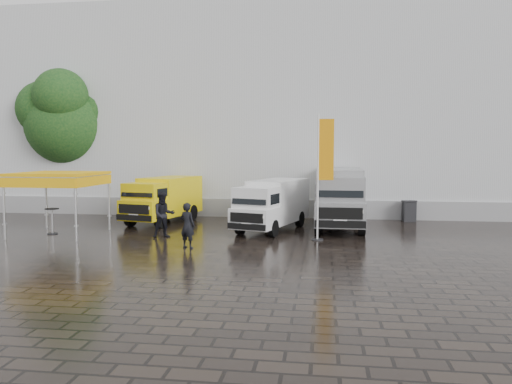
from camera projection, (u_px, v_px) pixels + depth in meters
ground at (282, 245)px, 19.39m from camera, size 120.00×120.00×0.00m
exhibition_hall at (331, 117)px, 34.42m from camera, size 44.00×16.00×12.00m
hall_plinth at (332, 209)px, 26.92m from camera, size 44.00×0.15×1.00m
van_yellow at (163, 200)px, 25.25m from camera, size 3.01×5.28×2.29m
van_white at (272, 205)px, 22.90m from camera, size 3.25×5.57×2.29m
van_silver at (340, 199)px, 23.60m from camera, size 2.24×6.43×2.77m
canopy_tent at (58, 176)px, 21.55m from camera, size 3.32×3.32×2.72m
flagpole at (323, 170)px, 20.18m from camera, size 0.88×0.50×5.14m
tree at (67, 120)px, 29.57m from camera, size 4.78×4.78×8.59m
cocktail_table at (52, 221)px, 21.87m from camera, size 0.60×0.60×1.13m
wheelie_bin at (409, 211)px, 25.83m from camera, size 0.72×0.72×1.09m
person_front at (187, 225)px, 18.66m from camera, size 0.73×0.61×1.72m
person_tent at (164, 215)px, 20.97m from camera, size 1.18×1.10×1.94m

